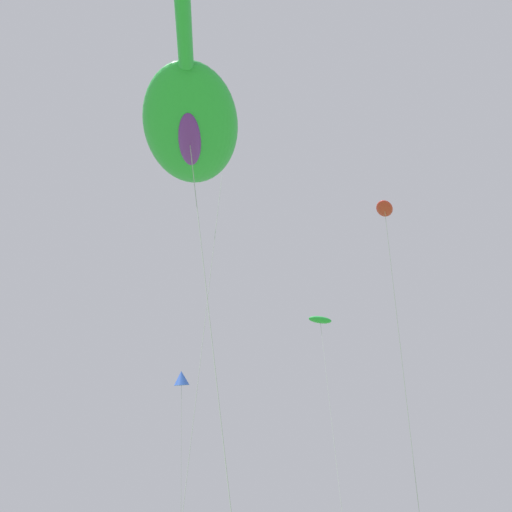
# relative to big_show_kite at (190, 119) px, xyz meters

# --- Properties ---
(big_show_kite) EXTENTS (10.07, 12.93, 17.67)m
(big_show_kite) POSITION_rel_big_show_kite_xyz_m (0.00, 0.00, 0.00)
(big_show_kite) COLOR green
(big_show_kite) RESTS_ON ground
(small_kite_delta_white) EXTENTS (2.33, 1.18, 21.50)m
(small_kite_delta_white) POSITION_rel_big_show_kite_xyz_m (3.38, 2.71, 2.11)
(small_kite_delta_white) COLOR red
(small_kite_delta_white) RESTS_ON ground
(small_kite_tiny_distant) EXTENTS (3.69, 3.27, 15.06)m
(small_kite_tiny_distant) POSITION_rel_big_show_kite_xyz_m (6.98, -2.42, -2.30)
(small_kite_tiny_distant) COLOR red
(small_kite_tiny_distant) RESTS_ON ground
(small_kite_box_yellow) EXTENTS (1.79, 2.59, 15.45)m
(small_kite_box_yellow) POSITION_rel_big_show_kite_xyz_m (12.02, 6.20, -1.86)
(small_kite_box_yellow) COLOR green
(small_kite_box_yellow) RESTS_ON ground
(small_kite_triangle_green) EXTENTS (1.96, 1.42, 14.94)m
(small_kite_triangle_green) POSITION_rel_big_show_kite_xyz_m (9.87, 15.66, -2.62)
(small_kite_triangle_green) COLOR blue
(small_kite_triangle_green) RESTS_ON ground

